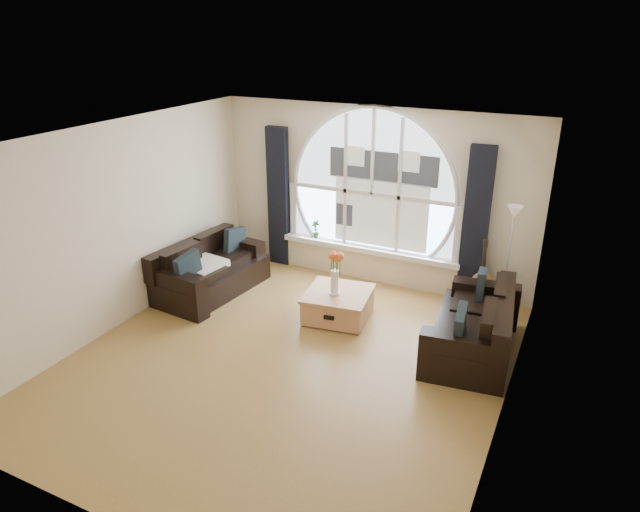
{
  "coord_description": "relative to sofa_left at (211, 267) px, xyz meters",
  "views": [
    {
      "loc": [
        2.95,
        -5.16,
        3.85
      ],
      "look_at": [
        0.0,
        0.9,
        1.05
      ],
      "focal_mm": 32.1,
      "sensor_mm": 36.0,
      "label": 1
    }
  ],
  "objects": [
    {
      "name": "throw_blanket",
      "position": [
        0.01,
        -0.19,
        0.1
      ],
      "size": [
        0.62,
        0.62,
        0.1
      ],
      "primitive_type": "cube",
      "rotation": [
        0.0,
        0.0,
        -0.14
      ],
      "color": "silver",
      "rests_on": "sofa_left"
    },
    {
      "name": "curtain_left",
      "position": [
        0.36,
        1.44,
        0.75
      ],
      "size": [
        0.35,
        0.12,
        2.3
      ],
      "primitive_type": "cube",
      "color": "black",
      "rests_on": "ground"
    },
    {
      "name": "sofa_right",
      "position": [
        3.9,
        0.03,
        0.0
      ],
      "size": [
        1.08,
        1.85,
        0.78
      ],
      "primitive_type": "cube",
      "rotation": [
        0.0,
        0.0,
        0.12
      ],
      "color": "black",
      "rests_on": "ground"
    },
    {
      "name": "curtain_right",
      "position": [
        3.56,
        1.44,
        0.75
      ],
      "size": [
        0.35,
        0.12,
        2.3
      ],
      "primitive_type": "cube",
      "color": "black",
      "rests_on": "ground"
    },
    {
      "name": "ceiling",
      "position": [
        1.96,
        -1.19,
        2.3
      ],
      "size": [
        5.0,
        5.5,
        0.01
      ],
      "primitive_type": "cube",
      "color": "silver",
      "rests_on": "ground"
    },
    {
      "name": "attic_slope",
      "position": [
        4.16,
        -1.19,
        1.95
      ],
      "size": [
        0.92,
        5.5,
        0.72
      ],
      "primitive_type": "cube",
      "color": "silver",
      "rests_on": "ground"
    },
    {
      "name": "guitar",
      "position": [
        3.76,
        1.33,
        0.13
      ],
      "size": [
        0.42,
        0.35,
        1.06
      ],
      "primitive_type": "cube",
      "rotation": [
        0.0,
        0.0,
        0.36
      ],
      "color": "brown",
      "rests_on": "ground"
    },
    {
      "name": "floor_lamp",
      "position": [
        4.08,
        1.16,
        0.4
      ],
      "size": [
        0.24,
        0.24,
        1.6
      ],
      "primitive_type": "cube",
      "color": "#B2B2B2",
      "rests_on": "ground"
    },
    {
      "name": "sofa_left",
      "position": [
        0.0,
        0.0,
        0.0
      ],
      "size": [
        1.06,
        1.84,
        0.78
      ],
      "primitive_type": "cube",
      "rotation": [
        0.0,
        0.0,
        -0.1
      ],
      "color": "black",
      "rests_on": "ground"
    },
    {
      "name": "window_sill",
      "position": [
        1.96,
        1.46,
        0.11
      ],
      "size": [
        2.9,
        0.22,
        0.08
      ],
      "primitive_type": "cube",
      "color": "white",
      "rests_on": "wall_back"
    },
    {
      "name": "wall_back",
      "position": [
        1.96,
        1.56,
        0.95
      ],
      "size": [
        5.0,
        0.01,
        2.7
      ],
      "primitive_type": "cube",
      "color": "beige",
      "rests_on": "ground"
    },
    {
      "name": "ground",
      "position": [
        1.96,
        -1.19,
        -0.4
      ],
      "size": [
        5.0,
        5.5,
        0.01
      ],
      "primitive_type": "cube",
      "color": "brown",
      "rests_on": "ground"
    },
    {
      "name": "potted_plant",
      "position": [
        1.03,
        1.46,
        0.3
      ],
      "size": [
        0.18,
        0.15,
        0.3
      ],
      "primitive_type": "imported",
      "rotation": [
        0.0,
        0.0,
        -0.33
      ],
      "color": "#1E6023",
      "rests_on": "window_sill"
    },
    {
      "name": "wall_front",
      "position": [
        1.96,
        -3.94,
        0.95
      ],
      "size": [
        5.0,
        0.01,
        2.7
      ],
      "primitive_type": "cube",
      "color": "beige",
      "rests_on": "ground"
    },
    {
      "name": "wall_left",
      "position": [
        -0.54,
        -1.19,
        0.95
      ],
      "size": [
        0.01,
        5.5,
        2.7
      ],
      "primitive_type": "cube",
      "color": "beige",
      "rests_on": "ground"
    },
    {
      "name": "vase_flowers",
      "position": [
        2.02,
        0.02,
        0.37
      ],
      "size": [
        0.24,
        0.24,
        0.7
      ],
      "primitive_type": "cube",
      "color": "white",
      "rests_on": "coffee_chest"
    },
    {
      "name": "coffee_chest",
      "position": [
        2.05,
        0.09,
        -0.19
      ],
      "size": [
        0.98,
        0.98,
        0.42
      ],
      "primitive_type": "cube",
      "rotation": [
        0.0,
        0.0,
        0.14
      ],
      "color": "#B1784D",
      "rests_on": "ground"
    },
    {
      "name": "arched_window",
      "position": [
        1.96,
        1.53,
        1.23
      ],
      "size": [
        2.6,
        0.06,
        2.15
      ],
      "primitive_type": "cube",
      "color": "silver",
      "rests_on": "wall_back"
    },
    {
      "name": "window_frame",
      "position": [
        1.96,
        1.5,
        1.23
      ],
      "size": [
        2.76,
        0.08,
        2.15
      ],
      "primitive_type": "cube",
      "color": "white",
      "rests_on": "wall_back"
    },
    {
      "name": "neighbor_house",
      "position": [
        2.11,
        1.51,
        1.1
      ],
      "size": [
        1.7,
        0.02,
        1.5
      ],
      "primitive_type": "cube",
      "color": "silver",
      "rests_on": "wall_back"
    },
    {
      "name": "wall_right",
      "position": [
        4.46,
        -1.19,
        0.95
      ],
      "size": [
        0.01,
        5.5,
        2.7
      ],
      "primitive_type": "cube",
      "color": "beige",
      "rests_on": "ground"
    }
  ]
}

